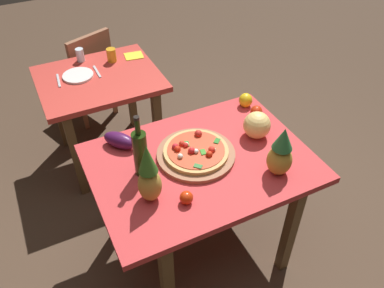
% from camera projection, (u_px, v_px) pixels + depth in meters
% --- Properties ---
extents(ground_plane, '(10.00, 10.00, 0.00)m').
position_uv_depth(ground_plane, '(199.00, 242.00, 2.65)').
color(ground_plane, '#4C3828').
extents(display_table, '(1.20, 0.88, 0.76)m').
position_uv_depth(display_table, '(201.00, 173.00, 2.21)').
color(display_table, brown).
rests_on(display_table, ground_plane).
extents(background_table, '(0.86, 0.73, 0.76)m').
position_uv_depth(background_table, '(101.00, 92.00, 2.90)').
color(background_table, brown).
rests_on(background_table, ground_plane).
extents(dining_chair, '(0.52, 0.52, 0.85)m').
position_uv_depth(dining_chair, '(87.00, 71.00, 3.41)').
color(dining_chair, '#975E40').
rests_on(dining_chair, ground_plane).
extents(pizza_board, '(0.44, 0.44, 0.02)m').
position_uv_depth(pizza_board, '(196.00, 154.00, 2.17)').
color(pizza_board, '#975E40').
rests_on(pizza_board, display_table).
extents(pizza, '(0.36, 0.36, 0.06)m').
position_uv_depth(pizza, '(196.00, 150.00, 2.15)').
color(pizza, tan).
rests_on(pizza, pizza_board).
extents(wine_bottle, '(0.08, 0.08, 0.37)m').
position_uv_depth(wine_bottle, '(140.00, 153.00, 1.99)').
color(wine_bottle, '#1D310E').
rests_on(wine_bottle, display_table).
extents(pineapple_left, '(0.13, 0.13, 0.29)m').
position_uv_depth(pineapple_left, '(281.00, 154.00, 2.00)').
color(pineapple_left, '#B88F32').
rests_on(pineapple_left, display_table).
extents(pineapple_right, '(0.12, 0.12, 0.35)m').
position_uv_depth(pineapple_right, '(149.00, 176.00, 1.84)').
color(pineapple_right, '#B2943A').
rests_on(pineapple_right, display_table).
extents(melon, '(0.16, 0.16, 0.16)m').
position_uv_depth(melon, '(257.00, 125.00, 2.26)').
color(melon, '#F1CA75').
rests_on(melon, display_table).
extents(bell_pepper, '(0.09, 0.09, 0.10)m').
position_uv_depth(bell_pepper, '(246.00, 100.00, 2.51)').
color(bell_pepper, yellow).
rests_on(bell_pepper, display_table).
extents(eggplant, '(0.20, 0.21, 0.09)m').
position_uv_depth(eggplant, '(120.00, 140.00, 2.21)').
color(eggplant, '#421443').
rests_on(eggplant, display_table).
extents(tomato_at_corner, '(0.08, 0.08, 0.08)m').
position_uv_depth(tomato_at_corner, '(256.00, 112.00, 2.43)').
color(tomato_at_corner, red).
rests_on(tomato_at_corner, display_table).
extents(tomato_beside_pepper, '(0.07, 0.07, 0.07)m').
position_uv_depth(tomato_beside_pepper, '(186.00, 198.00, 1.90)').
color(tomato_beside_pepper, red).
rests_on(tomato_beside_pepper, display_table).
extents(drinking_glass_juice, '(0.07, 0.07, 0.10)m').
position_uv_depth(drinking_glass_juice, '(111.00, 55.00, 2.95)').
color(drinking_glass_juice, orange).
rests_on(drinking_glass_juice, background_table).
extents(drinking_glass_water, '(0.06, 0.06, 0.10)m').
position_uv_depth(drinking_glass_water, '(80.00, 55.00, 2.96)').
color(drinking_glass_water, silver).
rests_on(drinking_glass_water, background_table).
extents(dinner_plate, '(0.22, 0.22, 0.02)m').
position_uv_depth(dinner_plate, '(78.00, 76.00, 2.81)').
color(dinner_plate, white).
rests_on(dinner_plate, background_table).
extents(fork_utensil, '(0.03, 0.18, 0.01)m').
position_uv_depth(fork_utensil, '(59.00, 81.00, 2.77)').
color(fork_utensil, silver).
rests_on(fork_utensil, background_table).
extents(knife_utensil, '(0.02, 0.18, 0.01)m').
position_uv_depth(knife_utensil, '(97.00, 72.00, 2.86)').
color(knife_utensil, silver).
rests_on(knife_utensil, background_table).
extents(napkin_folded, '(0.16, 0.14, 0.01)m').
position_uv_depth(napkin_folded, '(134.00, 56.00, 3.05)').
color(napkin_folded, yellow).
rests_on(napkin_folded, background_table).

